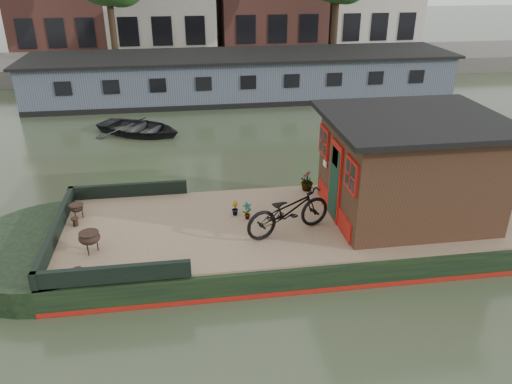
{
  "coord_description": "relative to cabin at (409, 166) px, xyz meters",
  "views": [
    {
      "loc": [
        -2.95,
        -10.16,
        6.32
      ],
      "look_at": [
        -1.36,
        0.5,
        1.21
      ],
      "focal_mm": 35.0,
      "sensor_mm": 36.0,
      "label": 1
    }
  ],
  "objects": [
    {
      "name": "ground",
      "position": [
        -2.19,
        0.0,
        -1.88
      ],
      "size": [
        120.0,
        120.0,
        0.0
      ],
      "primitive_type": "plane",
      "color": "#293320",
      "rests_on": "ground"
    },
    {
      "name": "bollard_port",
      "position": [
        -7.79,
        0.49,
        -1.13
      ],
      "size": [
        0.18,
        0.18,
        0.2
      ],
      "primitive_type": "cylinder",
      "color": "black",
      "rests_on": "houseboat_deck"
    },
    {
      "name": "houseboat_hull",
      "position": [
        -3.52,
        0.0,
        -1.6
      ],
      "size": [
        14.01,
        4.02,
        0.6
      ],
      "color": "black",
      "rests_on": "ground"
    },
    {
      "name": "quay",
      "position": [
        -2.19,
        20.5,
        -1.43
      ],
      "size": [
        60.0,
        6.0,
        0.9
      ],
      "primitive_type": "cube",
      "color": "#47443F",
      "rests_on": "ground"
    },
    {
      "name": "bow_bulwark",
      "position": [
        -7.25,
        0.0,
        -1.05
      ],
      "size": [
        3.0,
        4.0,
        0.35
      ],
      "color": "black",
      "rests_on": "houseboat_deck"
    },
    {
      "name": "potted_plant_d",
      "position": [
        -2.01,
        1.6,
        -0.95
      ],
      "size": [
        0.37,
        0.37,
        0.56
      ],
      "primitive_type": "imported",
      "rotation": [
        0.0,
        0.0,
        4.51
      ],
      "color": "#974029",
      "rests_on": "houseboat_deck"
    },
    {
      "name": "brazier_rear",
      "position": [
        -7.79,
        0.83,
        -1.04
      ],
      "size": [
        0.39,
        0.39,
        0.38
      ],
      "primitive_type": null,
      "rotation": [
        0.0,
        0.0,
        0.12
      ],
      "color": "black",
      "rests_on": "houseboat_deck"
    },
    {
      "name": "bollard_stbd",
      "position": [
        -7.36,
        -1.7,
        -1.12
      ],
      "size": [
        0.19,
        0.19,
        0.22
      ],
      "primitive_type": "cylinder",
      "color": "black",
      "rests_on": "houseboat_deck"
    },
    {
      "name": "potted_plant_b",
      "position": [
        -4.07,
        0.49,
        -1.06
      ],
      "size": [
        0.18,
        0.21,
        0.34
      ],
      "primitive_type": "imported",
      "rotation": [
        0.0,
        0.0,
        1.75
      ],
      "color": "maroon",
      "rests_on": "houseboat_deck"
    },
    {
      "name": "potted_plant_a",
      "position": [
        -3.8,
        0.23,
        -1.01
      ],
      "size": [
        0.26,
        0.22,
        0.43
      ],
      "primitive_type": "imported",
      "rotation": [
        0.0,
        0.0,
        0.33
      ],
      "color": "brown",
      "rests_on": "houseboat_deck"
    },
    {
      "name": "houseboat_deck",
      "position": [
        -2.19,
        0.0,
        -1.25
      ],
      "size": [
        11.8,
        3.8,
        0.05
      ],
      "primitive_type": "cube",
      "color": "#886E54",
      "rests_on": "houseboat_hull"
    },
    {
      "name": "cabin",
      "position": [
        0.0,
        0.0,
        0.0
      ],
      "size": [
        4.0,
        3.5,
        2.42
      ],
      "color": "black",
      "rests_on": "houseboat_deck"
    },
    {
      "name": "dinghy",
      "position": [
        -6.89,
        9.01,
        -1.52
      ],
      "size": [
        4.27,
        3.94,
        0.72
      ],
      "primitive_type": "imported",
      "rotation": [
        0.0,
        0.0,
        1.02
      ],
      "color": "black",
      "rests_on": "ground"
    },
    {
      "name": "far_houseboat",
      "position": [
        -2.19,
        14.0,
        -0.91
      ],
      "size": [
        20.4,
        4.4,
        2.11
      ],
      "color": "#485561",
      "rests_on": "ground"
    },
    {
      "name": "bicycle",
      "position": [
        -2.97,
        -0.52,
        -0.68
      ],
      "size": [
        2.21,
        1.39,
        1.1
      ],
      "primitive_type": "imported",
      "rotation": [
        0.0,
        0.0,
        1.92
      ],
      "color": "black",
      "rests_on": "houseboat_deck"
    },
    {
      "name": "brazier_front",
      "position": [
        -7.26,
        -0.74,
        -0.99
      ],
      "size": [
        0.53,
        0.53,
        0.47
      ],
      "primitive_type": null,
      "rotation": [
        0.0,
        0.0,
        0.26
      ],
      "color": "black",
      "rests_on": "houseboat_deck"
    }
  ]
}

